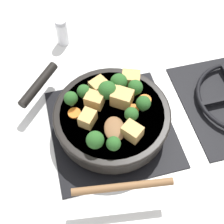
# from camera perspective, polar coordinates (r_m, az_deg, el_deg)

# --- Properties ---
(ground_plane) EXTENTS (2.40, 2.40, 0.00)m
(ground_plane) POSITION_cam_1_polar(r_m,az_deg,el_deg) (0.81, -0.00, -2.99)
(ground_plane) COLOR silver
(front_burner_grate) EXTENTS (0.31, 0.31, 0.03)m
(front_burner_grate) POSITION_cam_1_polar(r_m,az_deg,el_deg) (0.80, -0.00, -2.54)
(front_burner_grate) COLOR black
(front_burner_grate) RESTS_ON ground_plane
(skillet_pan) EXTENTS (0.35, 0.36, 0.05)m
(skillet_pan) POSITION_cam_1_polar(r_m,az_deg,el_deg) (0.77, -0.17, -0.82)
(skillet_pan) COLOR black
(skillet_pan) RESTS_ON front_burner_grate
(wooden_spoon) EXTENTS (0.20, 0.21, 0.02)m
(wooden_spoon) POSITION_cam_1_polar(r_m,az_deg,el_deg) (0.68, 1.23, -8.48)
(wooden_spoon) COLOR brown
(wooden_spoon) RESTS_ON skillet_pan
(tofu_cube_center_large) EXTENTS (0.05, 0.05, 0.03)m
(tofu_cube_center_large) POSITION_cam_1_polar(r_m,az_deg,el_deg) (0.70, 3.73, -3.59)
(tofu_cube_center_large) COLOR tan
(tofu_cube_center_large) RESTS_ON skillet_pan
(tofu_cube_near_handle) EXTENTS (0.06, 0.06, 0.04)m
(tofu_cube_near_handle) POSITION_cam_1_polar(r_m,az_deg,el_deg) (0.75, 1.85, 2.60)
(tofu_cube_near_handle) COLOR tan
(tofu_cube_near_handle) RESTS_ON skillet_pan
(tofu_cube_east_chunk) EXTENTS (0.05, 0.05, 0.03)m
(tofu_cube_east_chunk) POSITION_cam_1_polar(r_m,az_deg,el_deg) (0.75, -3.21, 2.21)
(tofu_cube_east_chunk) COLOR tan
(tofu_cube_east_chunk) RESTS_ON skillet_pan
(tofu_cube_west_chunk) EXTENTS (0.05, 0.05, 0.03)m
(tofu_cube_west_chunk) POSITION_cam_1_polar(r_m,az_deg,el_deg) (0.77, -2.48, 4.82)
(tofu_cube_west_chunk) COLOR tan
(tofu_cube_west_chunk) RESTS_ON skillet_pan
(tofu_cube_back_piece) EXTENTS (0.05, 0.05, 0.03)m
(tofu_cube_back_piece) POSITION_cam_1_polar(r_m,az_deg,el_deg) (0.72, -4.47, -1.19)
(tofu_cube_back_piece) COLOR tan
(tofu_cube_back_piece) RESTS_ON skillet_pan
(tofu_cube_front_piece) EXTENTS (0.05, 0.06, 0.04)m
(tofu_cube_front_piece) POSITION_cam_1_polar(r_m,az_deg,el_deg) (0.79, 3.46, 6.01)
(tofu_cube_front_piece) COLOR tan
(tofu_cube_front_piece) RESTS_ON skillet_pan
(broccoli_floret_near_spoon) EXTENTS (0.04, 0.04, 0.05)m
(broccoli_floret_near_spoon) POSITION_cam_1_polar(r_m,az_deg,el_deg) (0.68, -3.11, -5.15)
(broccoli_floret_near_spoon) COLOR #709956
(broccoli_floret_near_spoon) RESTS_ON skillet_pan
(broccoli_floret_center_top) EXTENTS (0.03, 0.03, 0.04)m
(broccoli_floret_center_top) POSITION_cam_1_polar(r_m,az_deg,el_deg) (0.72, 3.57, -0.42)
(broccoli_floret_center_top) COLOR #709956
(broccoli_floret_center_top) RESTS_ON skillet_pan
(broccoli_floret_east_rim) EXTENTS (0.04, 0.04, 0.05)m
(broccoli_floret_east_rim) POSITION_cam_1_polar(r_m,az_deg,el_deg) (0.76, 4.26, 4.49)
(broccoli_floret_east_rim) COLOR #709956
(broccoli_floret_east_rim) RESTS_ON skillet_pan
(broccoli_floret_west_rim) EXTENTS (0.04, 0.04, 0.05)m
(broccoli_floret_west_rim) POSITION_cam_1_polar(r_m,az_deg,el_deg) (0.77, 1.26, 5.47)
(broccoli_floret_west_rim) COLOR #709956
(broccoli_floret_west_rim) RESTS_ON skillet_pan
(broccoli_floret_north_edge) EXTENTS (0.04, 0.04, 0.04)m
(broccoli_floret_north_edge) POSITION_cam_1_polar(r_m,az_deg,el_deg) (0.73, 5.75, 1.59)
(broccoli_floret_north_edge) COLOR #709956
(broccoli_floret_north_edge) RESTS_ON skillet_pan
(broccoli_floret_south_cluster) EXTENTS (0.03, 0.03, 0.04)m
(broccoli_floret_south_cluster) POSITION_cam_1_polar(r_m,az_deg,el_deg) (0.75, -7.53, 2.47)
(broccoli_floret_south_cluster) COLOR #709956
(broccoli_floret_south_cluster) RESTS_ON skillet_pan
(broccoli_floret_mid_floret) EXTENTS (0.03, 0.03, 0.04)m
(broccoli_floret_mid_floret) POSITION_cam_1_polar(r_m,az_deg,el_deg) (0.76, -5.20, 3.78)
(broccoli_floret_mid_floret) COLOR #709956
(broccoli_floret_mid_floret) RESTS_ON skillet_pan
(broccoli_floret_small_inner) EXTENTS (0.05, 0.05, 0.05)m
(broccoli_floret_small_inner) POSITION_cam_1_polar(r_m,az_deg,el_deg) (0.75, -0.68, 4.01)
(broccoli_floret_small_inner) COLOR #709956
(broccoli_floret_small_inner) RESTS_ON skillet_pan
(broccoli_floret_tall_stem) EXTENTS (0.03, 0.03, 0.04)m
(broccoli_floret_tall_stem) POSITION_cam_1_polar(r_m,az_deg,el_deg) (0.68, 0.28, -5.84)
(broccoli_floret_tall_stem) COLOR #709956
(broccoli_floret_tall_stem) RESTS_ON skillet_pan
(carrot_slice_orange_thin) EXTENTS (0.03, 0.03, 0.01)m
(carrot_slice_orange_thin) POSITION_cam_1_polar(r_m,az_deg,el_deg) (0.77, 6.02, 2.22)
(carrot_slice_orange_thin) COLOR orange
(carrot_slice_orange_thin) RESTS_ON skillet_pan
(carrot_slice_near_center) EXTENTS (0.03, 0.03, 0.01)m
(carrot_slice_near_center) POSITION_cam_1_polar(r_m,az_deg,el_deg) (0.75, -6.90, -0.19)
(carrot_slice_near_center) COLOR orange
(carrot_slice_near_center) RESTS_ON skillet_pan
(carrot_slice_edge_slice) EXTENTS (0.03, 0.03, 0.01)m
(carrot_slice_edge_slice) POSITION_cam_1_polar(r_m,az_deg,el_deg) (0.75, 3.82, 0.50)
(carrot_slice_edge_slice) COLOR orange
(carrot_slice_edge_slice) RESTS_ON skillet_pan
(salt_shaker) EXTENTS (0.04, 0.04, 0.09)m
(salt_shaker) POSITION_cam_1_polar(r_m,az_deg,el_deg) (0.99, -9.09, 14.23)
(salt_shaker) COLOR white
(salt_shaker) RESTS_ON ground_plane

